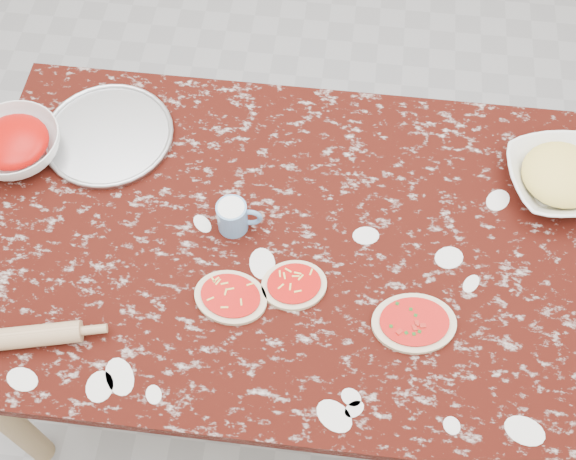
{
  "coord_description": "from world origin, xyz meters",
  "views": [
    {
      "loc": [
        0.11,
        -0.9,
        2.33
      ],
      "look_at": [
        0.0,
        0.0,
        0.8
      ],
      "focal_mm": 45.82,
      "sensor_mm": 36.0,
      "label": 1
    }
  ],
  "objects_px": {
    "worktable": "(288,256)",
    "pizza_tray": "(109,136)",
    "sauce_bowl": "(16,145)",
    "cheese_bowl": "(559,179)",
    "flour_mug": "(234,217)",
    "rolling_pin": "(25,337)"
  },
  "relations": [
    {
      "from": "rolling_pin",
      "to": "worktable",
      "type": "bearing_deg",
      "value": 30.87
    },
    {
      "from": "pizza_tray",
      "to": "sauce_bowl",
      "type": "bearing_deg",
      "value": -159.7
    },
    {
      "from": "sauce_bowl",
      "to": "cheese_bowl",
      "type": "height_order",
      "value": "sauce_bowl"
    },
    {
      "from": "pizza_tray",
      "to": "worktable",
      "type": "bearing_deg",
      "value": -26.78
    },
    {
      "from": "sauce_bowl",
      "to": "rolling_pin",
      "type": "bearing_deg",
      "value": -70.74
    },
    {
      "from": "sauce_bowl",
      "to": "rolling_pin",
      "type": "height_order",
      "value": "sauce_bowl"
    },
    {
      "from": "pizza_tray",
      "to": "flour_mug",
      "type": "xyz_separation_m",
      "value": [
        0.38,
        -0.24,
        0.04
      ]
    },
    {
      "from": "sauce_bowl",
      "to": "flour_mug",
      "type": "height_order",
      "value": "flour_mug"
    },
    {
      "from": "pizza_tray",
      "to": "rolling_pin",
      "type": "distance_m",
      "value": 0.6
    },
    {
      "from": "worktable",
      "to": "flour_mug",
      "type": "bearing_deg",
      "value": 169.71
    },
    {
      "from": "worktable",
      "to": "sauce_bowl",
      "type": "bearing_deg",
      "value": 166.4
    },
    {
      "from": "sauce_bowl",
      "to": "cheese_bowl",
      "type": "relative_size",
      "value": 0.92
    },
    {
      "from": "pizza_tray",
      "to": "rolling_pin",
      "type": "xyz_separation_m",
      "value": [
        -0.04,
        -0.6,
        0.02
      ]
    },
    {
      "from": "pizza_tray",
      "to": "sauce_bowl",
      "type": "relative_size",
      "value": 1.4
    },
    {
      "from": "worktable",
      "to": "sauce_bowl",
      "type": "height_order",
      "value": "sauce_bowl"
    },
    {
      "from": "worktable",
      "to": "sauce_bowl",
      "type": "xyz_separation_m",
      "value": [
        -0.74,
        0.18,
        0.12
      ]
    },
    {
      "from": "worktable",
      "to": "pizza_tray",
      "type": "xyz_separation_m",
      "value": [
        -0.52,
        0.26,
        0.09
      ]
    },
    {
      "from": "pizza_tray",
      "to": "cheese_bowl",
      "type": "relative_size",
      "value": 1.28
    },
    {
      "from": "sauce_bowl",
      "to": "cheese_bowl",
      "type": "distance_m",
      "value": 1.41
    },
    {
      "from": "flour_mug",
      "to": "rolling_pin",
      "type": "xyz_separation_m",
      "value": [
        -0.42,
        -0.36,
        -0.02
      ]
    },
    {
      "from": "flour_mug",
      "to": "sauce_bowl",
      "type": "bearing_deg",
      "value": 165.65
    },
    {
      "from": "worktable",
      "to": "cheese_bowl",
      "type": "bearing_deg",
      "value": 19.92
    }
  ]
}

